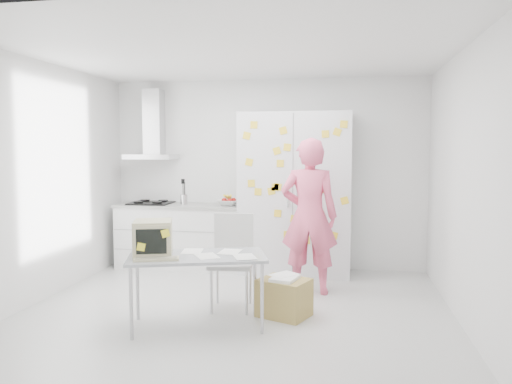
% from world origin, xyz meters
% --- Properties ---
extents(floor, '(4.50, 4.00, 0.02)m').
position_xyz_m(floor, '(0.00, 0.00, -0.01)').
color(floor, silver).
rests_on(floor, ground).
extents(walls, '(4.52, 4.01, 2.70)m').
position_xyz_m(walls, '(0.00, 0.72, 1.35)').
color(walls, white).
rests_on(walls, ground).
extents(ceiling, '(4.50, 4.00, 0.02)m').
position_xyz_m(ceiling, '(0.00, 0.00, 2.70)').
color(ceiling, white).
rests_on(ceiling, walls).
extents(counter_run, '(1.84, 0.63, 1.28)m').
position_xyz_m(counter_run, '(-1.20, 1.70, 0.47)').
color(counter_run, white).
rests_on(counter_run, ground).
extents(range_hood, '(0.70, 0.48, 1.01)m').
position_xyz_m(range_hood, '(-1.65, 1.84, 1.96)').
color(range_hood, silver).
rests_on(range_hood, walls).
extents(tall_cabinet, '(1.50, 0.68, 2.20)m').
position_xyz_m(tall_cabinet, '(0.45, 1.67, 1.10)').
color(tall_cabinet, silver).
rests_on(tall_cabinet, ground).
extents(person, '(0.67, 0.44, 1.84)m').
position_xyz_m(person, '(0.71, 0.75, 0.92)').
color(person, '#FB6187').
rests_on(person, ground).
extents(desk, '(1.43, 1.01, 1.03)m').
position_xyz_m(desk, '(-0.53, -0.63, 0.78)').
color(desk, '#9A9DA4').
rests_on(desk, ground).
extents(chair, '(0.49, 0.49, 1.01)m').
position_xyz_m(chair, '(-0.07, 0.08, 0.57)').
color(chair, silver).
rests_on(chair, ground).
extents(cardboard_box, '(0.59, 0.54, 0.42)m').
position_xyz_m(cardboard_box, '(0.52, -0.14, 0.20)').
color(cardboard_box, '#AA924A').
rests_on(cardboard_box, ground).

